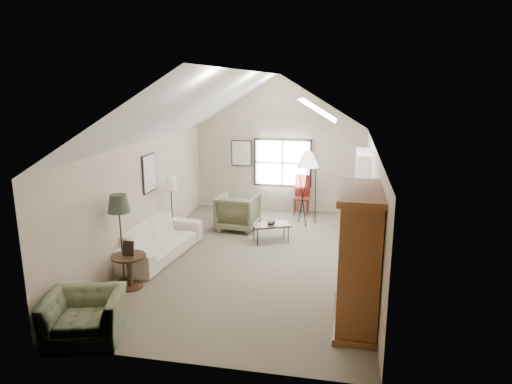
% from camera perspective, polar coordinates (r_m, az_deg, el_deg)
% --- Properties ---
extents(room_shell, '(5.01, 8.01, 4.00)m').
position_cam_1_polar(room_shell, '(9.48, -0.48, 10.11)').
color(room_shell, '#665B49').
rests_on(room_shell, ground).
extents(window, '(1.72, 0.08, 1.42)m').
position_cam_1_polar(window, '(13.55, 3.34, 3.66)').
color(window, black).
rests_on(window, room_shell).
extents(skylight, '(0.80, 1.20, 0.52)m').
position_cam_1_polar(skylight, '(10.20, 7.86, 10.31)').
color(skylight, white).
rests_on(skylight, room_shell).
extents(wall_art, '(1.97, 3.71, 0.88)m').
position_cam_1_polar(wall_art, '(12.01, -7.41, 3.62)').
color(wall_art, black).
rests_on(wall_art, room_shell).
extents(armoire, '(0.60, 1.50, 2.20)m').
position_cam_1_polar(armoire, '(7.38, 12.63, -8.07)').
color(armoire, brown).
rests_on(armoire, ground).
extents(tv_alcove, '(0.32, 1.30, 2.10)m').
position_cam_1_polar(tv_alcove, '(11.19, 13.05, -0.37)').
color(tv_alcove, white).
rests_on(tv_alcove, ground).
extents(media_console, '(0.34, 1.18, 0.60)m').
position_cam_1_polar(media_console, '(11.42, 12.73, -4.51)').
color(media_console, '#382316').
rests_on(media_console, ground).
extents(tv_panel, '(0.05, 0.90, 0.55)m').
position_cam_1_polar(tv_panel, '(11.25, 12.89, -1.51)').
color(tv_panel, black).
rests_on(tv_panel, media_console).
extents(sofa, '(1.26, 2.64, 0.75)m').
position_cam_1_polar(sofa, '(10.38, -12.09, -5.91)').
color(sofa, beige).
rests_on(sofa, ground).
extents(armchair_near, '(1.32, 1.22, 0.72)m').
position_cam_1_polar(armchair_near, '(7.52, -20.64, -14.45)').
color(armchair_near, '#535D41').
rests_on(armchair_near, ground).
extents(armchair_far, '(1.08, 1.11, 0.93)m').
position_cam_1_polar(armchair_far, '(11.98, -2.28, -2.49)').
color(armchair_far, '#606245').
rests_on(armchair_far, ground).
extents(coffee_table, '(1.03, 0.83, 0.46)m').
position_cam_1_polar(coffee_table, '(11.06, 1.89, -5.15)').
color(coffee_table, '#3C2C18').
rests_on(coffee_table, ground).
extents(bowl, '(0.29, 0.29, 0.05)m').
position_cam_1_polar(bowl, '(10.98, 1.90, -3.88)').
color(bowl, '#392817').
rests_on(bowl, coffee_table).
extents(side_table, '(0.70, 0.70, 0.64)m').
position_cam_1_polar(side_table, '(9.01, -15.50, -9.54)').
color(side_table, '#3D2919').
rests_on(side_table, ground).
extents(side_chair, '(0.44, 0.44, 1.12)m').
position_cam_1_polar(side_chair, '(13.42, 5.72, -0.37)').
color(side_chair, maroon).
rests_on(side_chair, ground).
extents(tripod_lamp, '(0.68, 0.68, 2.04)m').
position_cam_1_polar(tripod_lamp, '(12.27, 6.43, 0.50)').
color(tripod_lamp, white).
rests_on(tripod_lamp, ground).
extents(dark_lamp, '(0.47, 0.47, 1.78)m').
position_cam_1_polar(dark_lamp, '(9.08, -16.50, -5.57)').
color(dark_lamp, '#252C1F').
rests_on(dark_lamp, ground).
extents(tan_lamp, '(0.35, 0.35, 1.60)m').
position_cam_1_polar(tan_lamp, '(11.36, -10.47, -1.87)').
color(tan_lamp, tan).
rests_on(tan_lamp, ground).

